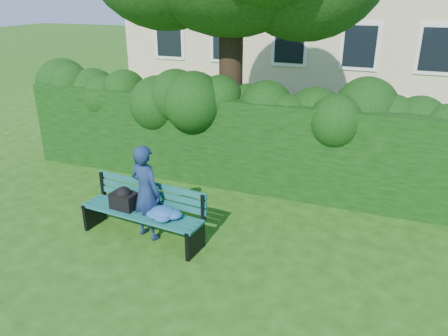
% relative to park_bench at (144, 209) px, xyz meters
% --- Properties ---
extents(ground, '(80.00, 80.00, 0.00)m').
position_rel_park_bench_xyz_m(ground, '(0.93, 0.47, -0.51)').
color(ground, '#1F4811').
rests_on(ground, ground).
extents(hedge, '(10.00, 1.00, 1.80)m').
position_rel_park_bench_xyz_m(hedge, '(0.93, 2.67, 0.39)').
color(hedge, black).
rests_on(hedge, ground).
extents(park_bench, '(2.11, 0.74, 0.89)m').
position_rel_park_bench_xyz_m(park_bench, '(0.00, 0.00, 0.00)').
color(park_bench, '#0F4B3D').
rests_on(park_bench, ground).
extents(man_reading, '(0.65, 0.51, 1.56)m').
position_rel_park_bench_xyz_m(man_reading, '(0.01, 0.06, 0.27)').
color(man_reading, '#16274F').
rests_on(man_reading, ground).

